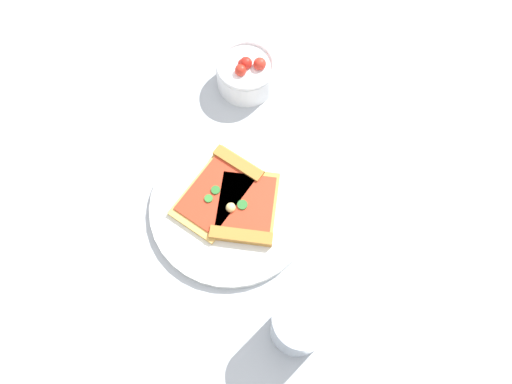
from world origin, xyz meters
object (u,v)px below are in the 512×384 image
salad_bowl (246,73)px  soda_glass (299,325)px  pizza_slice_far (245,211)px  pizza_slice_near (219,189)px  plate (229,206)px

salad_bowl → soda_glass: soda_glass is taller
pizza_slice_far → soda_glass: bearing=65.6°
pizza_slice_near → soda_glass: size_ratio=1.43×
pizza_slice_far → soda_glass: size_ratio=1.42×
pizza_slice_far → salad_bowl: salad_bowl is taller
pizza_slice_near → pizza_slice_far: size_ratio=1.00×
plate → pizza_slice_far: (-0.01, 0.03, 0.01)m
pizza_slice_far → soda_glass: soda_glass is taller
plate → pizza_slice_far: pizza_slice_far is taller
pizza_slice_near → pizza_slice_far: pizza_slice_far is taller
pizza_slice_far → salad_bowl: 0.26m
pizza_slice_near → pizza_slice_far: 0.06m
pizza_slice_near → salad_bowl: salad_bowl is taller
plate → soda_glass: size_ratio=2.39×
soda_glass → salad_bowl: bearing=-127.8°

